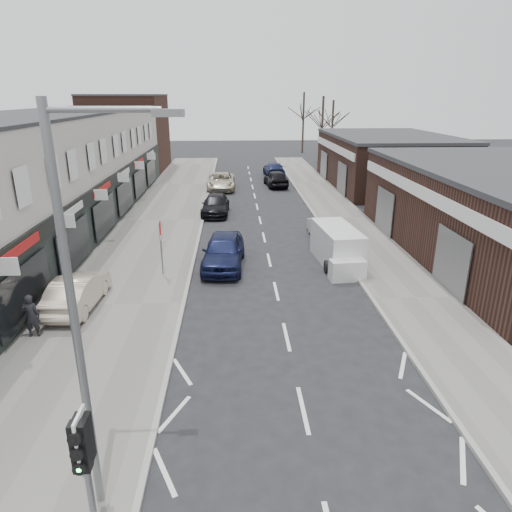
{
  "coord_description": "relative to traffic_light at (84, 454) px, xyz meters",
  "views": [
    {
      "loc": [
        -1.81,
        -8.27,
        8.14
      ],
      "look_at": [
        -1.02,
        7.33,
        2.6
      ],
      "focal_mm": 32.0,
      "sensor_mm": 36.0,
      "label": 1
    }
  ],
  "objects": [
    {
      "name": "parked_car_left_b",
      "position": [
        1.3,
        25.9,
        -1.75
      ],
      "size": [
        2.04,
        4.67,
        1.34
      ],
      "primitive_type": "imported",
      "rotation": [
        0.0,
        0.0,
        -0.04
      ],
      "color": "black",
      "rests_on": "ground"
    },
    {
      "name": "brick_block_far",
      "position": [
        -9.1,
        47.02,
        1.59
      ],
      "size": [
        8.0,
        10.0,
        8.0
      ],
      "primitive_type": "cube",
      "color": "#42251C",
      "rests_on": "ground"
    },
    {
      "name": "sedan_on_pavement",
      "position": [
        -3.63,
        10.59,
        -1.62
      ],
      "size": [
        1.63,
        4.16,
        1.35
      ],
      "primitive_type": "imported",
      "rotation": [
        0.0,
        0.0,
        3.09
      ],
      "color": "beige",
      "rests_on": "pavement_left"
    },
    {
      "name": "parked_car_left_a",
      "position": [
        2.06,
        15.19,
        -1.59
      ],
      "size": [
        2.3,
        4.96,
        1.64
      ],
      "primitive_type": "imported",
      "rotation": [
        0.0,
        0.0,
        -0.08
      ],
      "color": "#13183C",
      "rests_on": "ground"
    },
    {
      "name": "parked_car_right_a",
      "position": [
        7.9,
        19.67,
        -1.76
      ],
      "size": [
        1.4,
        3.96,
        1.3
      ],
      "primitive_type": "imported",
      "rotation": [
        0.0,
        0.0,
        3.14
      ],
      "color": "silver",
      "rests_on": "ground"
    },
    {
      "name": "street_lamp",
      "position": [
        -0.13,
        1.22,
        2.2
      ],
      "size": [
        2.23,
        0.22,
        8.0
      ],
      "color": "slate",
      "rests_on": "pavement_left"
    },
    {
      "name": "parked_car_right_b",
      "position": [
        6.6,
        36.14,
        -1.65
      ],
      "size": [
        2.23,
        4.65,
        1.53
      ],
      "primitive_type": "imported",
      "rotation": [
        0.0,
        0.0,
        3.24
      ],
      "color": "black",
      "rests_on": "ground"
    },
    {
      "name": "parked_car_left_c",
      "position": [
        1.52,
        35.0,
        -1.68
      ],
      "size": [
        2.5,
        5.31,
        1.47
      ],
      "primitive_type": "imported",
      "rotation": [
        0.0,
        0.0,
        -0.01
      ],
      "color": "#C1B59A",
      "rests_on": "ground"
    },
    {
      "name": "right_unit_near",
      "position": [
        16.9,
        16.02,
        -0.16
      ],
      "size": [
        10.0,
        18.0,
        4.5
      ],
      "primitive_type": "cube",
      "color": "#371F19",
      "rests_on": "ground"
    },
    {
      "name": "traffic_light",
      "position": [
        0.0,
        0.0,
        0.0
      ],
      "size": [
        0.28,
        0.6,
        3.1
      ],
      "color": "slate",
      "rests_on": "pavement_left"
    },
    {
      "name": "warning_sign",
      "position": [
        -0.76,
        14.02,
        -0.21
      ],
      "size": [
        0.12,
        0.8,
        2.7
      ],
      "color": "slate",
      "rests_on": "pavement_left"
    },
    {
      "name": "shop_terrace_left",
      "position": [
        -9.1,
        21.52,
        1.14
      ],
      "size": [
        8.0,
        41.0,
        7.1
      ],
      "primitive_type": "cube",
      "color": "#B9B3A9",
      "rests_on": "ground"
    },
    {
      "name": "parked_car_right_c",
      "position": [
        6.91,
        41.78,
        -1.69
      ],
      "size": [
        2.12,
        5.01,
        1.44
      ],
      "primitive_type": "imported",
      "rotation": [
        0.0,
        0.0,
        3.16
      ],
      "color": "#151C44",
      "rests_on": "ground"
    },
    {
      "name": "pavement_left",
      "position": [
        -2.35,
        24.02,
        -2.35
      ],
      "size": [
        5.5,
        64.0,
        0.12
      ],
      "primitive_type": "cube",
      "color": "slate",
      "rests_on": "ground"
    },
    {
      "name": "pavement_right",
      "position": [
        10.15,
        24.02,
        -2.35
      ],
      "size": [
        3.5,
        64.0,
        0.12
      ],
      "primitive_type": "cube",
      "color": "slate",
      "rests_on": "ground"
    },
    {
      "name": "white_van",
      "position": [
        7.8,
        15.32,
        -1.54
      ],
      "size": [
        2.06,
        4.91,
        1.86
      ],
      "rotation": [
        0.0,
        0.0,
        0.1
      ],
      "color": "silver",
      "rests_on": "ground"
    },
    {
      "name": "tree_far_a",
      "position": [
        13.4,
        50.02,
        -2.41
      ],
      "size": [
        3.6,
        3.6,
        8.0
      ],
      "primitive_type": null,
      "color": "#382D26",
      "rests_on": "ground"
    },
    {
      "name": "ground",
      "position": [
        4.4,
        2.02,
        -2.41
      ],
      "size": [
        160.0,
        160.0,
        0.0
      ],
      "primitive_type": "plane",
      "color": "black",
      "rests_on": "ground"
    },
    {
      "name": "tree_far_c",
      "position": [
        12.9,
        62.02,
        -2.41
      ],
      "size": [
        3.6,
        3.6,
        8.5
      ],
      "primitive_type": null,
      "color": "#382D26",
      "rests_on": "ground"
    },
    {
      "name": "tree_far_b",
      "position": [
        15.9,
        56.02,
        -2.41
      ],
      "size": [
        3.6,
        3.6,
        7.5
      ],
      "primitive_type": null,
      "color": "#382D26",
      "rests_on": "ground"
    },
    {
      "name": "pedestrian",
      "position": [
        -4.48,
        8.32,
        -1.5
      ],
      "size": [
        0.59,
        0.4,
        1.58
      ],
      "primitive_type": "imported",
      "rotation": [
        0.0,
        0.0,
        3.19
      ],
      "color": "black",
      "rests_on": "pavement_left"
    },
    {
      "name": "right_unit_far",
      "position": [
        16.9,
        36.02,
        -0.16
      ],
      "size": [
        10.0,
        16.0,
        4.5
      ],
      "primitive_type": "cube",
      "color": "#371F19",
      "rests_on": "ground"
    }
  ]
}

